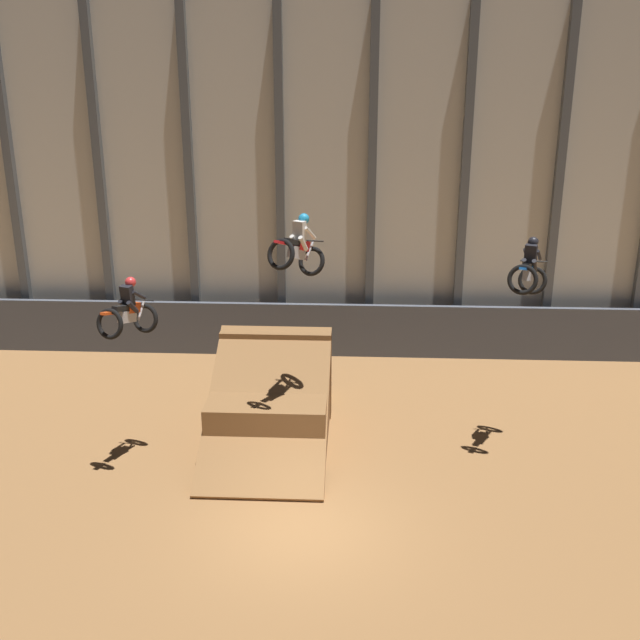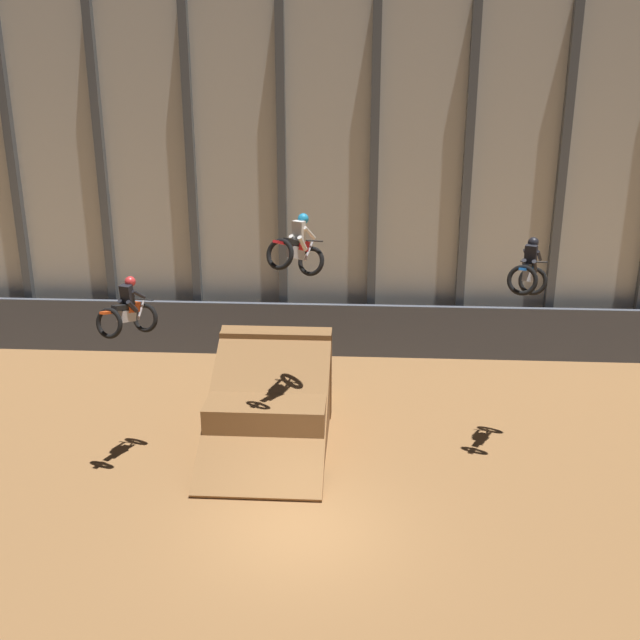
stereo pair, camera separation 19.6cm
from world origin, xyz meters
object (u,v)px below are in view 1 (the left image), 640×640
object	(u,v)px
hay_bale_trackside	(316,389)
rider_bike_left_air	(128,312)
dirt_ramp	(272,404)
rider_bike_center_air	(298,248)
rider_bike_right_air	(529,271)

from	to	relation	value
hay_bale_trackside	rider_bike_left_air	bearing A→B (deg)	-137.31
dirt_ramp	rider_bike_left_air	size ratio (longest dim) A/B	2.74
rider_bike_center_air	rider_bike_right_air	world-z (taller)	rider_bike_center_air
dirt_ramp	hay_bale_trackside	distance (m)	2.76
rider_bike_left_air	rider_bike_center_air	size ratio (longest dim) A/B	0.98
rider_bike_center_air	rider_bike_right_air	bearing A→B (deg)	36.01
rider_bike_left_air	hay_bale_trackside	bearing A→B (deg)	62.08
rider_bike_center_air	rider_bike_right_air	xyz separation A→B (m)	(5.62, 0.77, -0.68)
rider_bike_right_air	rider_bike_center_air	bearing A→B (deg)	-149.09
dirt_ramp	rider_bike_left_air	xyz separation A→B (m)	(-3.22, -1.47, 3.04)
rider_bike_left_air	hay_bale_trackside	xyz separation A→B (m)	(4.28, 3.94, -3.69)
rider_bike_right_air	hay_bale_trackside	xyz separation A→B (m)	(-5.40, 2.70, -4.50)
rider_bike_center_air	hay_bale_trackside	distance (m)	6.23
rider_bike_left_air	rider_bike_center_air	distance (m)	4.35
dirt_ramp	hay_bale_trackside	size ratio (longest dim) A/B	4.87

